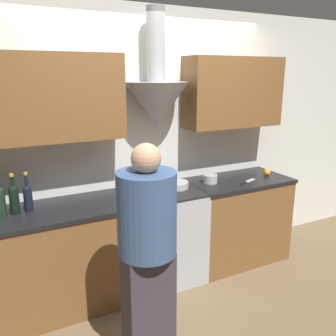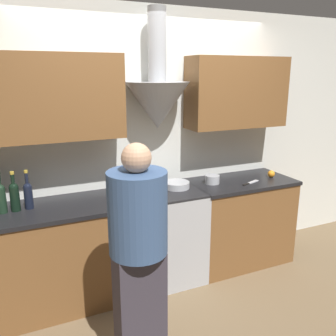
{
  "view_description": "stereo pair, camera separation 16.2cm",
  "coord_description": "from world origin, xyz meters",
  "px_view_note": "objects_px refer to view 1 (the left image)",
  "views": [
    {
      "loc": [
        -1.41,
        -2.5,
        1.99
      ],
      "look_at": [
        0.0,
        0.25,
        1.16
      ],
      "focal_mm": 38.0,
      "sensor_mm": 36.0,
      "label": 1
    },
    {
      "loc": [
        -1.26,
        -2.57,
        1.99
      ],
      "look_at": [
        0.0,
        0.25,
        1.16
      ],
      "focal_mm": 38.0,
      "sensor_mm": 36.0,
      "label": 2
    }
  ],
  "objects_px": {
    "wine_bottle_6": "(28,196)",
    "saucepan": "(210,179)",
    "stock_pot": "(147,186)",
    "person_foreground_left": "(148,257)",
    "mixing_bowl": "(176,185)",
    "orange_fruit": "(267,172)",
    "wine_bottle_5": "(14,198)",
    "wine_bottle_4": "(0,200)",
    "stove_range": "(163,235)"
  },
  "relations": [
    {
      "from": "wine_bottle_6",
      "to": "saucepan",
      "type": "xyz_separation_m",
      "value": [
        1.73,
        -0.02,
        -0.08
      ]
    },
    {
      "from": "stock_pot",
      "to": "saucepan",
      "type": "xyz_separation_m",
      "value": [
        0.7,
        0.01,
        -0.03
      ]
    },
    {
      "from": "wine_bottle_6",
      "to": "person_foreground_left",
      "type": "bearing_deg",
      "value": -61.32
    },
    {
      "from": "mixing_bowl",
      "to": "saucepan",
      "type": "xyz_separation_m",
      "value": [
        0.39,
        -0.01,
        0.01
      ]
    },
    {
      "from": "orange_fruit",
      "to": "saucepan",
      "type": "bearing_deg",
      "value": 174.25
    },
    {
      "from": "wine_bottle_6",
      "to": "wine_bottle_5",
      "type": "bearing_deg",
      "value": -172.84
    },
    {
      "from": "stock_pot",
      "to": "orange_fruit",
      "type": "distance_m",
      "value": 1.39
    },
    {
      "from": "wine_bottle_6",
      "to": "saucepan",
      "type": "relative_size",
      "value": 2.23
    },
    {
      "from": "wine_bottle_4",
      "to": "orange_fruit",
      "type": "bearing_deg",
      "value": -1.66
    },
    {
      "from": "wine_bottle_4",
      "to": "mixing_bowl",
      "type": "xyz_separation_m",
      "value": [
        1.54,
        0.01,
        -0.11
      ]
    },
    {
      "from": "stove_range",
      "to": "orange_fruit",
      "type": "distance_m",
      "value": 1.33
    },
    {
      "from": "wine_bottle_4",
      "to": "orange_fruit",
      "type": "height_order",
      "value": "wine_bottle_4"
    },
    {
      "from": "saucepan",
      "to": "wine_bottle_4",
      "type": "bearing_deg",
      "value": 179.81
    },
    {
      "from": "wine_bottle_4",
      "to": "wine_bottle_6",
      "type": "distance_m",
      "value": 0.2
    },
    {
      "from": "wine_bottle_6",
      "to": "person_foreground_left",
      "type": "distance_m",
      "value": 1.21
    },
    {
      "from": "wine_bottle_6",
      "to": "orange_fruit",
      "type": "relative_size",
      "value": 4.34
    },
    {
      "from": "wine_bottle_5",
      "to": "wine_bottle_6",
      "type": "distance_m",
      "value": 0.1
    },
    {
      "from": "saucepan",
      "to": "wine_bottle_6",
      "type": "bearing_deg",
      "value": 179.23
    },
    {
      "from": "wine_bottle_5",
      "to": "saucepan",
      "type": "bearing_deg",
      "value": -0.32
    },
    {
      "from": "stove_range",
      "to": "saucepan",
      "type": "xyz_separation_m",
      "value": [
        0.54,
        0.02,
        0.49
      ]
    },
    {
      "from": "person_foreground_left",
      "to": "mixing_bowl",
      "type": "bearing_deg",
      "value": 53.8
    },
    {
      "from": "mixing_bowl",
      "to": "wine_bottle_6",
      "type": "bearing_deg",
      "value": 179.57
    },
    {
      "from": "stove_range",
      "to": "saucepan",
      "type": "height_order",
      "value": "saucepan"
    },
    {
      "from": "stock_pot",
      "to": "person_foreground_left",
      "type": "distance_m",
      "value": 1.12
    },
    {
      "from": "wine_bottle_5",
      "to": "wine_bottle_6",
      "type": "height_order",
      "value": "wine_bottle_5"
    },
    {
      "from": "wine_bottle_4",
      "to": "saucepan",
      "type": "xyz_separation_m",
      "value": [
        1.93,
        -0.01,
        -0.09
      ]
    },
    {
      "from": "orange_fruit",
      "to": "wine_bottle_4",
      "type": "bearing_deg",
      "value": 178.34
    },
    {
      "from": "wine_bottle_6",
      "to": "stock_pot",
      "type": "xyz_separation_m",
      "value": [
        1.03,
        -0.04,
        -0.05
      ]
    },
    {
      "from": "wine_bottle_5",
      "to": "wine_bottle_6",
      "type": "relative_size",
      "value": 1.01
    },
    {
      "from": "mixing_bowl",
      "to": "wine_bottle_5",
      "type": "bearing_deg",
      "value": -179.89
    },
    {
      "from": "stove_range",
      "to": "wine_bottle_6",
      "type": "bearing_deg",
      "value": 177.83
    },
    {
      "from": "stove_range",
      "to": "person_foreground_left",
      "type": "bearing_deg",
      "value": -121.06
    },
    {
      "from": "stock_pot",
      "to": "mixing_bowl",
      "type": "height_order",
      "value": "stock_pot"
    },
    {
      "from": "stock_pot",
      "to": "wine_bottle_6",
      "type": "bearing_deg",
      "value": 178.04
    },
    {
      "from": "wine_bottle_6",
      "to": "mixing_bowl",
      "type": "xyz_separation_m",
      "value": [
        1.34,
        -0.01,
        -0.1
      ]
    },
    {
      "from": "wine_bottle_5",
      "to": "person_foreground_left",
      "type": "xyz_separation_m",
      "value": [
        0.68,
        -1.04,
        -0.17
      ]
    },
    {
      "from": "wine_bottle_5",
      "to": "person_foreground_left",
      "type": "height_order",
      "value": "person_foreground_left"
    },
    {
      "from": "wine_bottle_4",
      "to": "stove_range",
      "type": "bearing_deg",
      "value": -1.16
    },
    {
      "from": "mixing_bowl",
      "to": "saucepan",
      "type": "relative_size",
      "value": 1.66
    },
    {
      "from": "stock_pot",
      "to": "mixing_bowl",
      "type": "bearing_deg",
      "value": 4.59
    },
    {
      "from": "wine_bottle_6",
      "to": "orange_fruit",
      "type": "bearing_deg",
      "value": -2.19
    },
    {
      "from": "saucepan",
      "to": "person_foreground_left",
      "type": "relative_size",
      "value": 0.09
    },
    {
      "from": "mixing_bowl",
      "to": "orange_fruit",
      "type": "relative_size",
      "value": 3.23
    },
    {
      "from": "mixing_bowl",
      "to": "orange_fruit",
      "type": "height_order",
      "value": "orange_fruit"
    },
    {
      "from": "stock_pot",
      "to": "wine_bottle_5",
      "type": "bearing_deg",
      "value": 178.87
    },
    {
      "from": "stock_pot",
      "to": "saucepan",
      "type": "distance_m",
      "value": 0.7
    },
    {
      "from": "wine_bottle_4",
      "to": "person_foreground_left",
      "type": "height_order",
      "value": "person_foreground_left"
    },
    {
      "from": "orange_fruit",
      "to": "stock_pot",
      "type": "bearing_deg",
      "value": 177.64
    },
    {
      "from": "mixing_bowl",
      "to": "saucepan",
      "type": "bearing_deg",
      "value": -1.95
    },
    {
      "from": "wine_bottle_4",
      "to": "person_foreground_left",
      "type": "relative_size",
      "value": 0.21
    }
  ]
}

